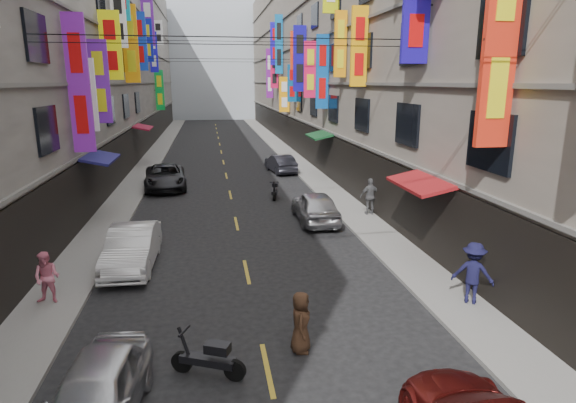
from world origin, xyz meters
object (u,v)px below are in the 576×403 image
object	(u,v)px
car_right_mid	(315,206)
car_right_far	(281,164)
pedestrian_crossing	(301,322)
pedestrian_rfar	(370,196)
car_left_near	(96,395)
car_left_mid	(132,248)
car_left_far	(165,177)
pedestrian_rnear	(473,273)
pedestrian_lfar	(47,278)
scooter_crossing	(209,359)
scooter_far_right	(275,190)

from	to	relation	value
car_right_mid	car_right_far	size ratio (longest dim) A/B	1.09
pedestrian_crossing	pedestrian_rfar	bearing A→B (deg)	-13.86
car_left_near	car_left_mid	bearing A→B (deg)	99.43
car_left_far	pedestrian_crossing	distance (m)	20.38
pedestrian_rfar	car_left_mid	bearing A→B (deg)	25.02
car_left_mid	pedestrian_rnear	xyz separation A→B (m)	(10.38, -4.85, 0.31)
car_left_mid	car_right_far	distance (m)	19.27
car_left_near	pedestrian_rnear	world-z (taller)	pedestrian_rnear
car_right_far	pedestrian_crossing	size ratio (longest dim) A/B	2.58
car_left_far	pedestrian_rfar	xyz separation A→B (m)	(10.51, -8.31, 0.29)
car_left_mid	car_right_far	xyz separation A→B (m)	(8.00, 17.53, -0.07)
pedestrian_lfar	car_right_mid	bearing A→B (deg)	48.16
scooter_crossing	car_left_near	world-z (taller)	car_left_near
car_right_mid	scooter_crossing	bearing A→B (deg)	67.12
car_left_near	pedestrian_crossing	distance (m)	4.82
car_right_mid	pedestrian_rnear	world-z (taller)	pedestrian_rnear
car_left_near	car_left_far	world-z (taller)	car_left_far
pedestrian_lfar	pedestrian_rnear	size ratio (longest dim) A/B	0.85
car_right_far	pedestrian_lfar	bearing A→B (deg)	55.50
car_right_far	pedestrian_crossing	xyz separation A→B (m)	(-3.09, -23.99, 0.12)
car_left_near	car_left_mid	size ratio (longest dim) A/B	0.88
scooter_crossing	pedestrian_lfar	xyz separation A→B (m)	(-4.67, 4.34, 0.46)
car_left_near	pedestrian_rfar	distance (m)	16.82
car_left_far	pedestrian_rnear	size ratio (longest dim) A/B	2.84
scooter_crossing	scooter_far_right	xyz separation A→B (m)	(3.82, 16.87, 0.00)
car_left_near	car_right_far	xyz separation A→B (m)	(7.47, 25.97, -0.01)
car_left_near	pedestrian_lfar	size ratio (longest dim) A/B	2.50
car_right_far	pedestrian_rfar	size ratio (longest dim) A/B	2.22
scooter_far_right	car_right_far	distance (m)	7.97
car_left_far	car_right_far	xyz separation A→B (m)	(7.91, 4.19, -0.07)
car_left_far	scooter_crossing	bearing A→B (deg)	-87.63
scooter_crossing	car_right_mid	world-z (taller)	car_right_mid
car_left_far	pedestrian_lfar	xyz separation A→B (m)	(-2.09, -16.17, 0.17)
pedestrian_rnear	scooter_crossing	bearing A→B (deg)	50.35
scooter_far_right	car_left_near	distance (m)	19.10
pedestrian_lfar	pedestrian_rfar	xyz separation A→B (m)	(12.60, 7.85, 0.12)
pedestrian_rnear	pedestrian_rfar	world-z (taller)	pedestrian_rnear
car_left_near	pedestrian_rfar	bearing A→B (deg)	59.07
car_left_mid	car_right_mid	bearing A→B (deg)	32.09
scooter_far_right	pedestrian_lfar	bearing A→B (deg)	67.20
car_left_mid	pedestrian_lfar	world-z (taller)	pedestrian_lfar
car_right_far	pedestrian_lfar	world-z (taller)	pedestrian_lfar
car_right_far	pedestrian_rfar	xyz separation A→B (m)	(2.60, -12.50, 0.36)
car_right_mid	car_right_far	world-z (taller)	car_right_mid
car_right_far	pedestrian_lfar	distance (m)	22.68
car_left_mid	car_left_far	world-z (taller)	car_left_mid
car_left_far	car_right_mid	xyz separation A→B (m)	(7.64, -8.74, 0.02)
scooter_far_right	car_right_mid	bearing A→B (deg)	114.96
scooter_crossing	car_left_far	distance (m)	20.67
pedestrian_rfar	scooter_crossing	bearing A→B (deg)	56.62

